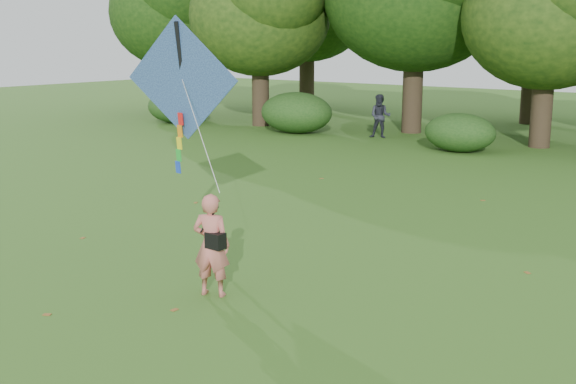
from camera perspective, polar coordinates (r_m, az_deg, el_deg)
The scene contains 7 objects.
ground at distance 11.18m, azimuth -3.87°, elevation -9.65°, with size 100.00×100.00×0.00m, color #265114.
man_kite_flyer at distance 11.77m, azimuth -6.07°, elevation -4.19°, with size 0.62×0.41×1.70m, color #CA695F.
bystander_left at distance 30.58m, azimuth 7.30°, elevation 5.96°, with size 0.89×0.69×1.83m, color #272934.
crossbody_bag at distance 11.64m, azimuth -5.76°, elevation -3.79°, with size 0.43×0.20×0.69m.
flying_kite at distance 15.18m, azimuth -8.37°, elevation 8.67°, with size 4.53×2.82×3.28m.
shrub_band at distance 26.73m, azimuth 20.33°, elevation 4.30°, with size 39.15×3.22×1.88m.
fallen_leaves at distance 15.58m, azimuth 5.82°, elevation -3.34°, with size 11.85×13.37×0.01m.
Camera 1 is at (6.82, -7.83, 4.14)m, focal length 45.00 mm.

